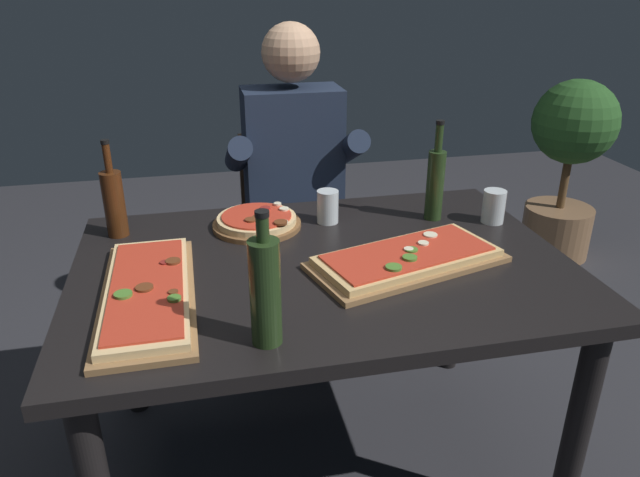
% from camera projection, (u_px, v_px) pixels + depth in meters
% --- Properties ---
extents(ground_plane, '(6.40, 6.40, 0.00)m').
position_uv_depth(ground_plane, '(323.00, 458.00, 2.00)').
color(ground_plane, '#2D2D33').
extents(dining_table, '(1.40, 0.96, 0.74)m').
position_uv_depth(dining_table, '(324.00, 291.00, 1.73)').
color(dining_table, black).
rests_on(dining_table, ground_plane).
extents(pizza_rectangular_front, '(0.60, 0.39, 0.05)m').
position_uv_depth(pizza_rectangular_front, '(408.00, 259.00, 1.66)').
color(pizza_rectangular_front, olive).
rests_on(pizza_rectangular_front, dining_table).
extents(pizza_rectangular_left, '(0.24, 0.60, 0.05)m').
position_uv_depth(pizza_rectangular_left, '(148.00, 292.00, 1.49)').
color(pizza_rectangular_left, olive).
rests_on(pizza_rectangular_left, dining_table).
extents(pizza_round_far, '(0.28, 0.28, 0.05)m').
position_uv_depth(pizza_round_far, '(257.00, 221.00, 1.91)').
color(pizza_round_far, brown).
rests_on(pizza_round_far, dining_table).
extents(wine_bottle_dark, '(0.06, 0.06, 0.33)m').
position_uv_depth(wine_bottle_dark, '(435.00, 182.00, 1.93)').
color(wine_bottle_dark, '#233819').
rests_on(wine_bottle_dark, dining_table).
extents(oil_bottle_amber, '(0.06, 0.06, 0.31)m').
position_uv_depth(oil_bottle_amber, '(114.00, 202.00, 1.81)').
color(oil_bottle_amber, '#47230F').
rests_on(oil_bottle_amber, dining_table).
extents(vinegar_bottle_green, '(0.07, 0.07, 0.31)m').
position_uv_depth(vinegar_bottle_green, '(265.00, 290.00, 1.27)').
color(vinegar_bottle_green, '#233819').
rests_on(vinegar_bottle_green, dining_table).
extents(tumbler_near_camera, '(0.07, 0.07, 0.11)m').
position_uv_depth(tumbler_near_camera, '(328.00, 207.00, 1.93)').
color(tumbler_near_camera, silver).
rests_on(tumbler_near_camera, dining_table).
extents(tumbler_far_side, '(0.07, 0.07, 0.11)m').
position_uv_depth(tumbler_far_side, '(493.00, 208.00, 1.94)').
color(tumbler_far_side, silver).
rests_on(tumbler_far_side, dining_table).
extents(diner_chair, '(0.44, 0.44, 0.87)m').
position_uv_depth(diner_chair, '(291.00, 226.00, 2.56)').
color(diner_chair, '#3D2B1E').
rests_on(diner_chair, ground_plane).
extents(seated_diner, '(0.53, 0.41, 1.33)m').
position_uv_depth(seated_diner, '(295.00, 179.00, 2.35)').
color(seated_diner, '#23232D').
rests_on(seated_diner, ground_plane).
extents(potted_plant_corner, '(0.44, 0.44, 0.99)m').
position_uv_depth(potted_plant_corner, '(569.00, 158.00, 3.20)').
color(potted_plant_corner, '#846042').
rests_on(potted_plant_corner, ground_plane).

